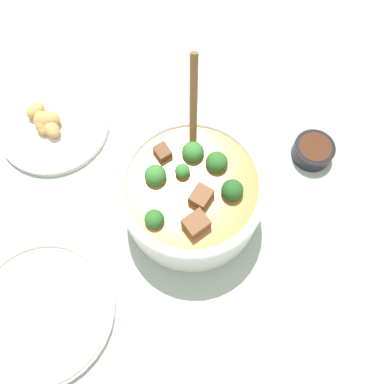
{
  "coord_description": "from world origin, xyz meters",
  "views": [
    {
      "loc": [
        -0.14,
        0.18,
        0.65
      ],
      "look_at": [
        0.0,
        0.0,
        0.07
      ],
      "focal_mm": 35.0,
      "sensor_mm": 36.0,
      "label": 1
    }
  ],
  "objects_px": {
    "condiment_bowl": "(313,150)",
    "food_plate": "(52,125)",
    "stew_bowl": "(192,194)",
    "empty_plate": "(41,311)"
  },
  "relations": [
    {
      "from": "condiment_bowl",
      "to": "food_plate",
      "type": "relative_size",
      "value": 0.35
    },
    {
      "from": "empty_plate",
      "to": "stew_bowl",
      "type": "bearing_deg",
      "value": -106.28
    },
    {
      "from": "stew_bowl",
      "to": "condiment_bowl",
      "type": "distance_m",
      "value": 0.26
    },
    {
      "from": "empty_plate",
      "to": "food_plate",
      "type": "height_order",
      "value": "food_plate"
    },
    {
      "from": "condiment_bowl",
      "to": "food_plate",
      "type": "xyz_separation_m",
      "value": [
        0.45,
        0.26,
        -0.01
      ]
    },
    {
      "from": "stew_bowl",
      "to": "empty_plate",
      "type": "bearing_deg",
      "value": 73.72
    },
    {
      "from": "stew_bowl",
      "to": "condiment_bowl",
      "type": "relative_size",
      "value": 3.31
    },
    {
      "from": "stew_bowl",
      "to": "food_plate",
      "type": "distance_m",
      "value": 0.33
    },
    {
      "from": "stew_bowl",
      "to": "food_plate",
      "type": "relative_size",
      "value": 1.17
    },
    {
      "from": "empty_plate",
      "to": "food_plate",
      "type": "bearing_deg",
      "value": -47.91
    }
  ]
}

